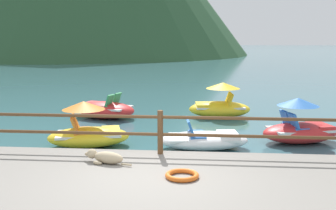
% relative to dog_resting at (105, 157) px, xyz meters
% --- Properties ---
extents(ground_plane, '(200.00, 200.00, 0.00)m').
position_rel_dog_resting_xyz_m(ground_plane, '(1.02, 39.22, -0.52)').
color(ground_plane, '#3D6B75').
extents(dock_railing, '(23.92, 0.12, 0.95)m').
position_rel_dog_resting_xyz_m(dock_railing, '(1.02, 0.77, 0.46)').
color(dock_railing, brown).
rests_on(dock_railing, promenade_dock).
extents(dog_resting, '(1.04, 0.48, 0.26)m').
position_rel_dog_resting_xyz_m(dog_resting, '(0.00, 0.00, 0.00)').
color(dog_resting, tan).
rests_on(dog_resting, promenade_dock).
extents(life_ring, '(0.61, 0.61, 0.09)m').
position_rel_dog_resting_xyz_m(life_ring, '(1.58, -0.74, -0.08)').
color(life_ring, orange).
rests_on(life_ring, promenade_dock).
extents(pedal_boat_0, '(2.40, 1.75, 1.25)m').
position_rel_dog_resting_xyz_m(pedal_boat_0, '(4.59, 3.64, -0.10)').
color(pedal_boat_0, red).
rests_on(pedal_boat_0, ground).
extents(pedal_boat_1, '(2.34, 1.50, 1.27)m').
position_rel_dog_resting_xyz_m(pedal_boat_1, '(2.50, 7.16, -0.09)').
color(pedal_boat_1, yellow).
rests_on(pedal_boat_1, ground).
extents(pedal_boat_3, '(2.55, 1.94, 0.91)m').
position_rel_dog_resting_xyz_m(pedal_boat_3, '(-1.64, 6.62, -0.21)').
color(pedal_boat_3, red).
rests_on(pedal_boat_3, ground).
extents(pedal_boat_4, '(2.44, 1.45, 0.81)m').
position_rel_dog_resting_xyz_m(pedal_boat_4, '(1.96, 2.73, -0.28)').
color(pedal_boat_4, white).
rests_on(pedal_boat_4, ground).
extents(pedal_boat_5, '(2.38, 1.70, 1.23)m').
position_rel_dog_resting_xyz_m(pedal_boat_5, '(-1.12, 2.68, -0.12)').
color(pedal_boat_5, yellow).
rests_on(pedal_boat_5, ground).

